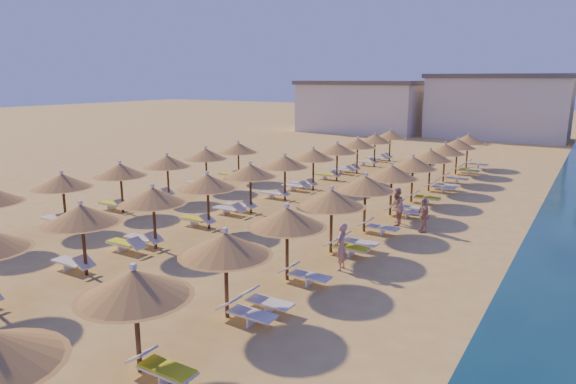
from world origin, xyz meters
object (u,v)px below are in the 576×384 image
Objects in this scene: parasol_row_west at (268,167)px; beachgoer_b at (396,207)px; beachgoer_c at (423,215)px; parasol_row_east at (379,178)px; beachgoer_a at (341,247)px.

beachgoer_b is at bearing 0.60° from parasol_row_west.
beachgoer_c is (1.44, -0.41, -0.11)m from beachgoer_b.
parasol_row_west is at bearing 180.00° from parasol_row_east.
parasol_row_west is 10.01m from beachgoer_a.
beachgoer_a is at bearing -79.86° from parasol_row_east.
beachgoer_c is at bearing 60.01° from beachgoer_b.
beachgoer_a is 1.10× the size of beachgoer_c.
beachgoer_b reaches higher than beachgoer_c.
parasol_row_east is 6.77m from beachgoer_a.
parasol_row_west is at bearing -133.91° from beachgoer_c.
beachgoer_c is (2.29, -0.34, -1.39)m from parasol_row_east.
beachgoer_b reaches higher than beachgoer_a.
parasol_row_west is at bearing -136.65° from beachgoer_a.
beachgoer_b is (7.15, 0.07, -1.28)m from parasol_row_west.
beachgoer_b is 6.62m from beachgoer_a.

